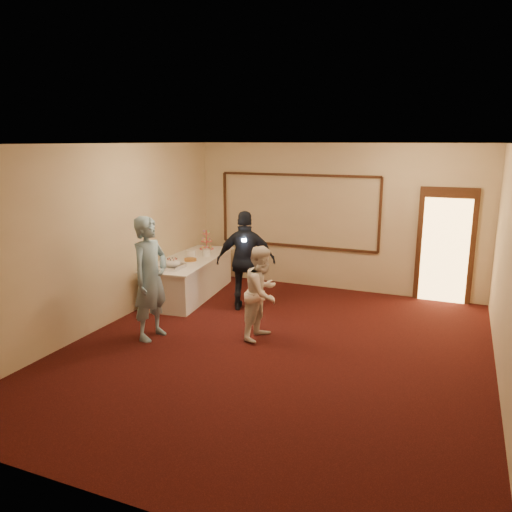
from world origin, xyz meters
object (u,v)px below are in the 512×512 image
Objects in this scene: pavlova_tray at (172,264)px; man at (150,278)px; plate_stack_a at (191,254)px; buffet_table at (190,277)px; woman at (262,293)px; tart at (190,260)px; plate_stack_b at (207,253)px; cupcake_stand at (206,242)px; guest at (246,261)px.

man is at bearing -72.29° from pavlova_tray.
pavlova_tray is 2.49× the size of plate_stack_a.
buffet_table is at bearing -104.71° from plate_stack_a.
buffet_table is 2.62m from woman.
pavlova_tray is 1.81× the size of tart.
plate_stack_b is 2.61m from woman.
woman is at bearing -46.73° from cupcake_stand.
plate_stack_b is (0.10, 1.12, -0.01)m from pavlova_tray.
plate_stack_b is at bearing -48.56° from guest.
plate_stack_b is at bearing 53.11° from buffet_table.
guest is at bearing -18.31° from man.
cupcake_stand is at bearing 97.35° from pavlova_tray.
cupcake_stand is 0.69m from plate_stack_b.
buffet_table is 0.58m from plate_stack_b.
plate_stack_a reaches higher than plate_stack_b.
buffet_table is 0.47m from plate_stack_a.
tart is 1.22m from guest.
guest reaches higher than pavlova_tray.
pavlova_tray is 0.34× the size of woman.
tart is (0.02, 0.61, -0.05)m from pavlova_tray.
plate_stack_b is at bearing 81.13° from tart.
woman reaches higher than plate_stack_b.
man is (0.42, -1.30, 0.12)m from pavlova_tray.
pavlova_tray is at bearing -82.62° from plate_stack_a.
tart is at bearing -24.61° from guest.
woman reaches higher than plate_stack_a.
pavlova_tray is 0.86m from plate_stack_a.
pavlova_tray reaches higher than buffet_table.
pavlova_tray is 2.13m from woman.
man reaches higher than buffet_table.
plate_stack_b is at bearing -61.75° from cupcake_stand.
woman is 0.81× the size of guest.
pavlova_tray is at bearing 79.25° from woman.
buffet_table is 1.35× the size of man.
guest is (1.35, -0.32, 0.52)m from buffet_table.
pavlova_tray is at bearing -92.09° from tart.
plate_stack_a is (0.01, 0.03, 0.47)m from buffet_table.
buffet_table is at bearing -126.89° from plate_stack_b.
plate_stack_a is 0.29m from tart.
buffet_table is at bearing 62.41° from woman.
plate_stack_a is at bearing 75.29° from buffet_table.
cupcake_stand is 1.16m from tart.
cupcake_stand reaches higher than pavlova_tray.
guest is (0.82, 1.82, -0.05)m from man.
man is 1.06× the size of guest.
guest is (1.13, -0.61, 0.07)m from plate_stack_b.
woman is at bearing -61.99° from man.
buffet_table is 5.79× the size of cupcake_stand.
buffet_table is at bearing -33.36° from guest.
plate_stack_b is (0.22, 0.29, 0.45)m from buffet_table.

